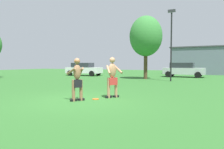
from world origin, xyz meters
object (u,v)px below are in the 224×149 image
at_px(player_in_red, 112,76).
at_px(frisbee, 96,99).
at_px(tree_behind_players, 146,36).
at_px(car_white_mid_lot, 84,69).
at_px(car_silver_near_post, 183,70).
at_px(lamp_post, 171,38).
at_px(player_with_cap, 77,77).

distance_m(player_in_red, frisbee, 1.23).
bearing_deg(tree_behind_players, car_white_mid_lot, 165.76).
height_order(car_silver_near_post, tree_behind_players, tree_behind_players).
distance_m(lamp_post, tree_behind_players, 3.19).
bearing_deg(car_silver_near_post, car_white_mid_lot, -168.30).
distance_m(player_with_cap, tree_behind_players, 13.08).
distance_m(car_white_mid_lot, lamp_post, 12.15).
bearing_deg(car_white_mid_lot, player_in_red, -52.48).
bearing_deg(frisbee, car_white_mid_lot, 124.99).
relative_size(frisbee, lamp_post, 0.05).
distance_m(frisbee, lamp_post, 11.04).
height_order(frisbee, lamp_post, lamp_post).
distance_m(player_with_cap, car_silver_near_post, 17.31).
bearing_deg(player_with_cap, frisbee, 52.92).
height_order(player_with_cap, tree_behind_players, tree_behind_players).
distance_m(frisbee, car_white_mid_lot, 17.34).
relative_size(player_with_cap, lamp_post, 0.29).
bearing_deg(frisbee, tree_behind_players, 96.73).
bearing_deg(lamp_post, car_white_mid_lot, 161.09).
height_order(player_in_red, car_white_mid_lot, player_in_red).
bearing_deg(player_in_red, car_white_mid_lot, 127.52).
xyz_separation_m(car_silver_near_post, tree_behind_players, (-2.97, -4.54, 3.26)).
xyz_separation_m(player_in_red, tree_behind_players, (-1.87, 11.36, 3.15)).
distance_m(player_in_red, car_white_mid_lot, 17.04).
xyz_separation_m(car_white_mid_lot, lamp_post, (11.18, -3.83, 2.79)).
xyz_separation_m(player_in_red, car_silver_near_post, (1.10, 15.90, -0.11)).
relative_size(player_in_red, tree_behind_players, 0.29).
xyz_separation_m(frisbee, car_white_mid_lot, (-9.93, 14.19, 0.81)).
relative_size(frisbee, tree_behind_players, 0.05).
xyz_separation_m(player_in_red, frisbee, (-0.45, -0.67, -0.92)).
height_order(player_with_cap, car_white_mid_lot, player_with_cap).
bearing_deg(tree_behind_players, car_silver_near_post, 56.82).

